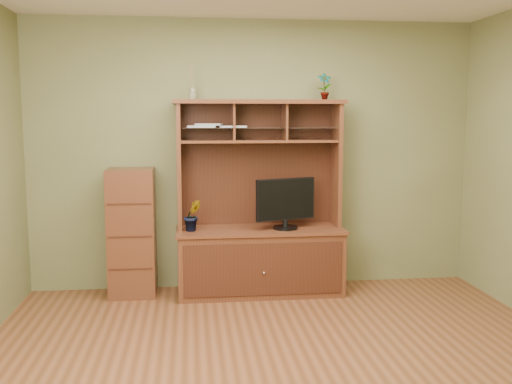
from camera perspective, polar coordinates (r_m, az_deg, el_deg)
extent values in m
cube|color=brown|center=(4.19, 3.02, -17.10)|extent=(4.50, 4.00, 0.02)
cube|color=#63663C|center=(5.81, -0.20, 3.71)|extent=(4.50, 0.02, 2.70)
cube|color=#63663C|center=(1.90, 13.50, -4.36)|extent=(4.50, 0.02, 2.70)
cube|color=#482214|center=(5.68, 0.42, -7.01)|extent=(1.60, 0.55, 0.62)
cube|color=#33170E|center=(5.41, 0.79, -7.75)|extent=(1.50, 0.01, 0.50)
sphere|color=silver|center=(5.41, 0.80, -8.11)|extent=(0.02, 0.02, 0.02)
cube|color=#482214|center=(5.61, 0.42, -3.80)|extent=(1.64, 0.59, 0.03)
cube|color=#482214|center=(5.58, -7.68, 2.72)|extent=(0.04, 0.35, 1.25)
cube|color=#482214|center=(5.77, 8.03, 2.86)|extent=(0.04, 0.35, 1.25)
cube|color=#33170E|center=(5.78, 0.11, 2.95)|extent=(1.52, 0.02, 1.25)
cube|color=#482214|center=(5.60, 0.31, 8.99)|extent=(1.66, 0.40, 0.04)
cube|color=#482214|center=(5.61, 0.30, 5.11)|extent=(1.52, 0.32, 0.02)
cube|color=#482214|center=(5.58, -2.30, 7.00)|extent=(0.02, 0.31, 0.35)
cube|color=#482214|center=(5.64, 2.88, 7.01)|extent=(0.02, 0.31, 0.35)
cube|color=silver|center=(5.59, 0.32, 6.44)|extent=(1.50, 0.27, 0.01)
cylinder|color=black|center=(5.58, 2.96, -3.58)|extent=(0.24, 0.24, 0.02)
cylinder|color=black|center=(5.57, 2.96, -3.07)|extent=(0.05, 0.05, 0.08)
cube|color=black|center=(5.53, 2.97, -0.73)|extent=(0.61, 0.25, 0.41)
imported|color=#2C551D|center=(5.48, -6.37, -2.34)|extent=(0.20, 0.17, 0.30)
imported|color=#3C6322|center=(5.72, 6.85, 10.45)|extent=(0.14, 0.10, 0.27)
cylinder|color=silver|center=(5.56, -6.45, 9.75)|extent=(0.06, 0.06, 0.11)
cylinder|color=olive|center=(5.57, -6.47, 11.39)|extent=(0.04, 0.04, 0.20)
cube|color=#BBBAC0|center=(5.56, -5.43, 6.54)|extent=(0.28, 0.22, 0.02)
cube|color=#BBBAC0|center=(5.56, -4.71, 6.76)|extent=(0.28, 0.24, 0.02)
cube|color=#BBBAC0|center=(5.58, -2.24, 6.56)|extent=(0.28, 0.23, 0.02)
cube|color=#482214|center=(5.67, -12.30, -3.97)|extent=(0.44, 0.40, 1.24)
cube|color=#33170E|center=(5.55, -12.41, -7.54)|extent=(0.40, 0.01, 0.02)
cube|color=#33170E|center=(5.48, -12.50, -4.39)|extent=(0.40, 0.01, 0.01)
cube|color=#33170E|center=(5.42, -12.60, -1.18)|extent=(0.40, 0.01, 0.01)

